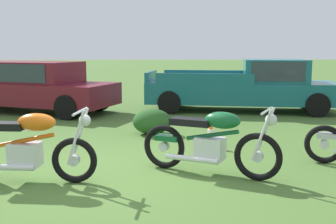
% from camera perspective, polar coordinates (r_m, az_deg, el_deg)
% --- Properties ---
extents(ground_plane, '(120.00, 120.00, 0.00)m').
position_cam_1_polar(ground_plane, '(6.19, -7.06, -8.33)').
color(ground_plane, '#476B2D').
extents(motorcycle_orange, '(2.02, 0.64, 1.02)m').
position_cam_1_polar(motorcycle_orange, '(5.98, -18.91, -4.56)').
color(motorcycle_orange, black).
rests_on(motorcycle_orange, ground).
extents(motorcycle_green, '(1.91, 1.17, 1.02)m').
position_cam_1_polar(motorcycle_green, '(6.02, 5.79, -4.09)').
color(motorcycle_green, black).
rests_on(motorcycle_green, ground).
extents(car_burgundy, '(4.93, 3.36, 1.43)m').
position_cam_1_polar(car_burgundy, '(12.56, -18.45, 3.83)').
color(car_burgundy, maroon).
rests_on(car_burgundy, ground).
extents(pickup_truck_teal, '(5.56, 2.60, 1.49)m').
position_cam_1_polar(pickup_truck_teal, '(12.25, 11.24, 3.62)').
color(pickup_truck_teal, '#19606B').
rests_on(pickup_truck_teal, ground).
extents(shrub_low, '(0.82, 0.70, 0.54)m').
position_cam_1_polar(shrub_low, '(8.84, -2.19, -1.30)').
color(shrub_low, '#234F1E').
rests_on(shrub_low, ground).
extents(traffic_cone, '(0.25, 0.25, 0.55)m').
position_cam_1_polar(traffic_cone, '(7.70, 5.86, -2.99)').
color(traffic_cone, '#EA590F').
rests_on(traffic_cone, ground).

